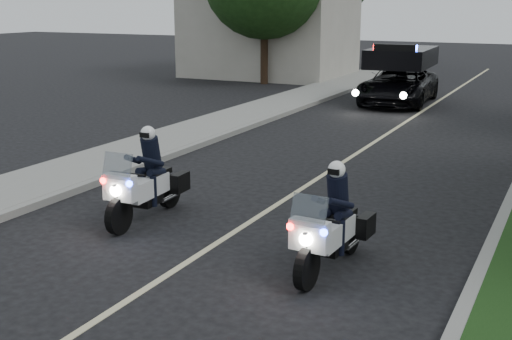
{
  "coord_description": "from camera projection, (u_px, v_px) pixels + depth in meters",
  "views": [
    {
      "loc": [
        5.14,
        -6.14,
        3.88
      ],
      "look_at": [
        0.14,
        3.93,
        1.0
      ],
      "focal_mm": 46.4,
      "sensor_mm": 36.0,
      "label": 1
    }
  ],
  "objects": [
    {
      "name": "police_moto_left",
      "position": [
        147.0,
        219.0,
        12.11
      ],
      "size": [
        0.81,
        2.05,
        1.72
      ],
      "primitive_type": null,
      "rotation": [
        0.0,
        0.0,
        0.05
      ],
      "color": "silver",
      "rests_on": "ground"
    },
    {
      "name": "building_far",
      "position": [
        270.0,
        8.0,
        34.51
      ],
      "size": [
        8.0,
        6.0,
        7.0
      ],
      "primitive_type": "cube",
      "color": "#A8A396",
      "rests_on": "ground"
    },
    {
      "name": "police_suv",
      "position": [
        398.0,
        104.0,
        25.75
      ],
      "size": [
        2.63,
        5.26,
        2.5
      ],
      "primitive_type": "imported",
      "rotation": [
        0.0,
        0.0,
        0.05
      ],
      "color": "black",
      "rests_on": "ground"
    },
    {
      "name": "tree_left_near",
      "position": [
        264.0,
        84.0,
        31.9
      ],
      "size": [
        7.2,
        7.2,
        9.71
      ],
      "primitive_type": null,
      "rotation": [
        0.0,
        0.0,
        0.28
      ],
      "color": "#1D4316",
      "rests_on": "ground"
    },
    {
      "name": "sidewalk_left",
      "position": [
        185.0,
        134.0,
        19.4
      ],
      "size": [
        2.0,
        60.0,
        0.16
      ],
      "primitive_type": "cube",
      "color": "gray",
      "rests_on": "ground"
    },
    {
      "name": "lane_marking",
      "position": [
        355.0,
        155.0,
        17.18
      ],
      "size": [
        0.12,
        50.0,
        0.01
      ],
      "primitive_type": "cube",
      "color": "#BFB78C",
      "rests_on": "ground"
    },
    {
      "name": "curb_left",
      "position": [
        218.0,
        138.0,
        18.93
      ],
      "size": [
        0.2,
        60.0,
        0.15
      ],
      "primitive_type": "cube",
      "color": "gray",
      "rests_on": "ground"
    },
    {
      "name": "bicycle",
      "position": [
        396.0,
        85.0,
        31.32
      ],
      "size": [
        0.61,
        1.59,
        0.82
      ],
      "primitive_type": "imported",
      "rotation": [
        0.0,
        0.0,
        0.04
      ],
      "color": "black",
      "rests_on": "ground"
    },
    {
      "name": "cyclist",
      "position": [
        396.0,
        85.0,
        31.32
      ],
      "size": [
        0.58,
        0.42,
        1.52
      ],
      "primitive_type": "imported",
      "rotation": [
        0.0,
        0.0,
        3.03
      ],
      "color": "black",
      "rests_on": "ground"
    },
    {
      "name": "tree_left_far",
      "position": [
        314.0,
        68.0,
        39.67
      ],
      "size": [
        7.17,
        7.17,
        11.32
      ],
      "primitive_type": null,
      "rotation": [
        0.0,
        0.0,
        0.06
      ],
      "color": "black",
      "rests_on": "ground"
    },
    {
      "name": "police_moto_right",
      "position": [
        330.0,
        269.0,
        9.86
      ],
      "size": [
        0.78,
        1.96,
        1.64
      ],
      "primitive_type": null,
      "rotation": [
        0.0,
        0.0,
        -0.06
      ],
      "color": "silver",
      "rests_on": "ground"
    },
    {
      "name": "ground",
      "position": [
        111.0,
        312.0,
        8.51
      ],
      "size": [
        120.0,
        120.0,
        0.0
      ],
      "primitive_type": "plane",
      "color": "black",
      "rests_on": "ground"
    }
  ]
}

